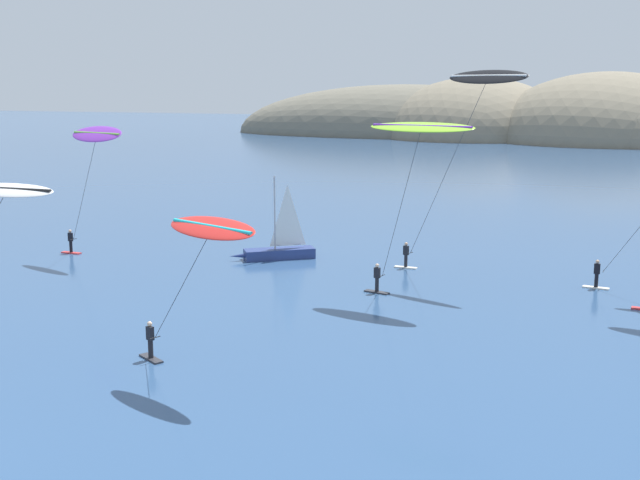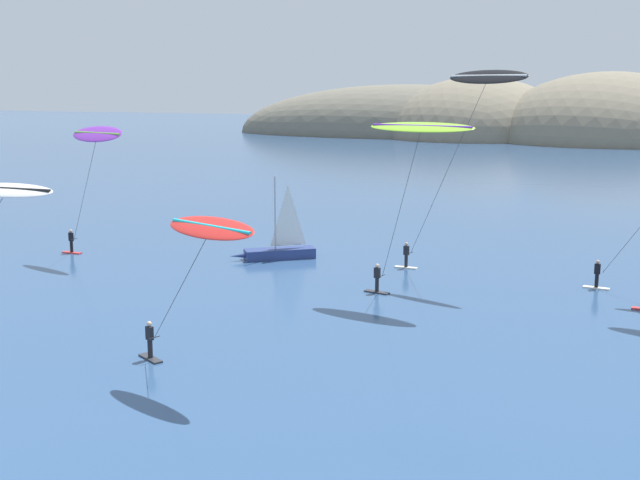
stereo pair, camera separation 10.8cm
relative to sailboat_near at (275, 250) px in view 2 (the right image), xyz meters
The scene contains 6 objects.
headland_island 141.54m from the sailboat_near, 91.07° to the left, with size 125.77×54.49×29.96m.
sailboat_near is the anchor object (origin of this frame).
kitesurfer_black 17.41m from the sailboat_near, ahead, with size 8.56×3.19×12.67m.
kitesurfer_purple 14.03m from the sailboat_near, 157.23° to the right, with size 6.69×2.55×9.11m.
kitesurfer_lime 15.83m from the sailboat_near, 29.05° to the right, with size 6.45×2.72×9.81m.
kitesurfer_red 23.90m from the sailboat_near, 70.90° to the right, with size 7.22×3.41×6.68m.
Camera 2 is at (21.53, -15.12, 11.60)m, focal length 45.00 mm.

